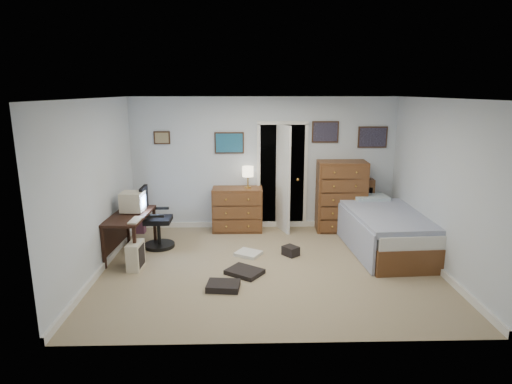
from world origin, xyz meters
TOP-DOWN VIEW (x-y plane):
  - floor at (0.00, 0.00)m, footprint 5.00×4.00m
  - computer_desk at (-2.28, 0.56)m, footprint 0.61×1.22m
  - crt_monitor at (-2.18, 0.71)m, footprint 0.37×0.35m
  - keyboard at (-2.02, 0.21)m, footprint 0.16×0.37m
  - pc_tower at (-2.00, 0.01)m, footprint 0.21×0.39m
  - office_chair at (-1.89, 0.91)m, footprint 0.52×0.53m
  - media_stack at (-2.32, 1.67)m, footprint 0.17×0.17m
  - low_dresser at (-0.50, 1.77)m, footprint 0.94×0.48m
  - table_lamp at (-0.30, 1.77)m, footprint 0.21×0.21m
  - doorway at (0.35, 2.27)m, footprint 0.96×1.12m
  - tall_dresser at (1.45, 1.75)m, footprint 0.93×0.57m
  - headboard_bookcase at (1.55, 1.86)m, footprint 1.08×0.30m
  - bed at (1.98, 0.71)m, footprint 1.31×2.28m
  - wall_posters at (0.57, 1.98)m, footprint 4.38×0.04m
  - floor_clutter at (-0.31, -0.13)m, footprint 1.42×1.63m

SIDE VIEW (x-z plane):
  - floor at x=0.00m, z-range -0.02..0.00m
  - floor_clutter at x=-0.31m, z-range -0.03..0.12m
  - pc_tower at x=-2.00m, z-range 0.00..0.41m
  - bed at x=1.98m, z-range -0.02..0.71m
  - media_stack at x=-2.32m, z-range 0.00..0.81m
  - office_chair at x=-1.89m, z-range -0.12..0.94m
  - low_dresser at x=-0.50m, z-range 0.00..0.83m
  - headboard_bookcase at x=1.55m, z-range 0.03..1.00m
  - computer_desk at x=-2.28m, z-range 0.18..0.87m
  - tall_dresser at x=1.45m, z-range 0.00..1.33m
  - keyboard at x=-2.02m, z-range 0.68..0.71m
  - crt_monitor at x=-2.18m, z-range 0.69..1.02m
  - doorway at x=0.35m, z-range -0.02..2.03m
  - table_lamp at x=-0.30m, z-range 0.93..1.33m
  - wall_posters at x=0.57m, z-range 1.45..2.05m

